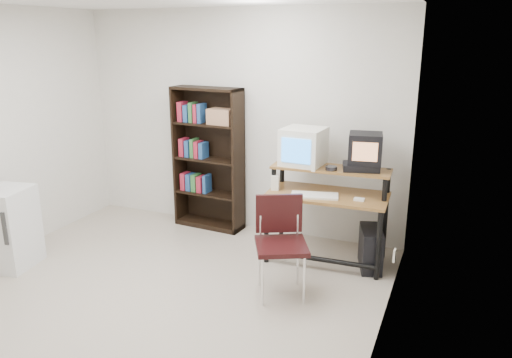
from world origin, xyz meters
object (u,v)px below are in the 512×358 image
at_px(school_chair, 280,235).
at_px(computer_desk, 328,197).
at_px(pc_tower, 371,248).
at_px(bookshelf, 209,157).
at_px(mini_fridge, 6,228).
at_px(crt_tv, 365,148).
at_px(crt_monitor, 303,147).

bearing_deg(school_chair, computer_desk, 48.72).
relative_size(pc_tower, bookshelf, 0.26).
relative_size(computer_desk, pc_tower, 2.76).
relative_size(pc_tower, mini_fridge, 0.54).
bearing_deg(computer_desk, pc_tower, -5.63).
distance_m(computer_desk, crt_tv, 0.63).
relative_size(crt_tv, bookshelf, 0.22).
distance_m(computer_desk, mini_fridge, 3.29).
bearing_deg(pc_tower, school_chair, -147.13).
distance_m(crt_tv, mini_fridge, 3.72).
bearing_deg(crt_monitor, school_chair, -80.30).
bearing_deg(bookshelf, computer_desk, -10.39).
bearing_deg(mini_fridge, crt_monitor, 19.63).
bearing_deg(pc_tower, computer_desk, 160.33).
bearing_deg(bookshelf, mini_fridge, -123.75).
xyz_separation_m(computer_desk, crt_tv, (0.32, 0.15, 0.51)).
bearing_deg(crt_monitor, crt_tv, 5.87).
xyz_separation_m(crt_tv, school_chair, (-0.54, -0.98, -0.64)).
distance_m(crt_monitor, bookshelf, 1.33).
distance_m(computer_desk, bookshelf, 1.64).
bearing_deg(crt_tv, computer_desk, -165.23).
relative_size(computer_desk, mini_fridge, 1.50).
bearing_deg(mini_fridge, crt_tv, 14.94).
bearing_deg(computer_desk, mini_fridge, -157.33).
height_order(crt_tv, pc_tower, crt_tv).
bearing_deg(school_chair, mini_fridge, 164.87).
xyz_separation_m(crt_monitor, crt_tv, (0.64, 0.02, 0.03)).
distance_m(crt_monitor, pc_tower, 1.25).
bearing_deg(crt_tv, bookshelf, 162.47).
xyz_separation_m(bookshelf, mini_fridge, (-1.39, -1.80, -0.47)).
height_order(school_chair, mini_fridge, school_chair).
bearing_deg(crt_tv, crt_monitor, 172.08).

